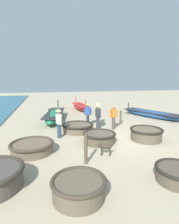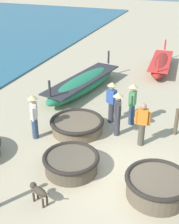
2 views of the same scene
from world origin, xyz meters
name	(u,v)px [view 1 (image 1 of 2)]	position (x,y,z in m)	size (l,w,h in m)	color
ground_plane	(122,139)	(0.00, 0.00, 0.00)	(80.00, 80.00, 0.00)	#BCAD8C
coracle_front_right	(146,134)	(1.25, -0.42, 0.35)	(1.77, 1.77, 0.64)	brown
coracle_upturned	(78,127)	(-2.09, 2.01, 0.28)	(1.99, 1.99, 0.52)	brown
coracle_far_left	(32,147)	(-4.68, -0.69, 0.27)	(1.96, 1.96, 0.50)	brown
coracle_nearest	(178,174)	(-0.01, -4.24, 0.27)	(1.46, 1.46, 0.49)	brown
coracle_weathered	(99,137)	(-1.36, -0.21, 0.30)	(1.72, 1.72, 0.55)	brown
coracle_tilted	(79,187)	(-3.23, -4.22, 0.31)	(1.56, 1.56, 0.57)	brown
long_boat_blue_hull	(151,114)	(5.01, 4.75, 0.30)	(3.37, 5.69, 1.04)	#285693
long_boat_ochre_hull	(80,107)	(-0.31, 10.03, 0.37)	(1.29, 4.55, 1.28)	maroon
long_boat_green_hull	(55,115)	(-3.31, 5.68, 0.39)	(2.20, 5.62, 1.37)	#237551
fisherman_by_coracle	(98,115)	(-0.66, 2.32, 0.96)	(0.36, 0.50, 1.67)	#383842
fisherman_crouching	(98,112)	(-0.36, 3.30, 0.96)	(0.36, 0.53, 1.67)	#2D425B
fisherman_with_hat	(59,121)	(-3.32, 1.09, 0.96)	(0.36, 0.50, 1.67)	#2D425B
fisherman_standing_right	(114,117)	(0.30, 1.97, 0.84)	(0.53, 0.25, 1.57)	#4C473D
fisherman_hauling	(88,113)	(-1.15, 3.19, 0.96)	(0.50, 0.36, 1.67)	#383842
dog	(105,147)	(-1.61, -1.76, 0.37)	(0.66, 0.36, 0.55)	#3D3328
mooring_post_mid_beach	(86,148)	(-2.58, -2.31, 0.62)	(0.14, 0.14, 1.24)	brown
mooring_post_inland	(121,117)	(1.33, 3.11, 0.51)	(0.14, 0.14, 1.02)	brown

